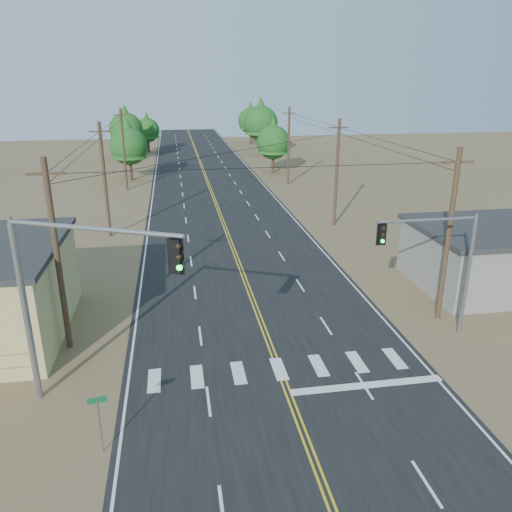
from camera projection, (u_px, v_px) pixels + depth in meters
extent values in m
plane|color=olive|center=(328.00, 497.00, 16.95)|extent=(220.00, 220.00, 0.00)
cube|color=black|center=(228.00, 236.00, 44.81)|extent=(15.00, 200.00, 0.02)
cylinder|color=gray|center=(34.00, 366.00, 23.28)|extent=(0.06, 0.06, 1.50)
cylinder|color=#4C3826|center=(57.00, 258.00, 24.79)|extent=(0.30, 0.30, 10.00)
cube|color=#4C3826|center=(45.00, 174.00, 23.38)|extent=(1.80, 0.12, 0.12)
cylinder|color=#4C3826|center=(105.00, 181.00, 43.37)|extent=(0.30, 0.30, 10.00)
cube|color=#4C3826|center=(100.00, 131.00, 41.95)|extent=(1.80, 0.12, 0.12)
cylinder|color=#4C3826|center=(124.00, 150.00, 61.94)|extent=(0.30, 0.30, 10.00)
cube|color=#4C3826|center=(121.00, 115.00, 60.53)|extent=(1.80, 0.12, 0.12)
cylinder|color=#4C3826|center=(448.00, 237.00, 28.03)|extent=(0.30, 0.30, 10.00)
cube|color=#4C3826|center=(458.00, 162.00, 26.62)|extent=(1.80, 0.12, 0.12)
cylinder|color=#4C3826|center=(337.00, 174.00, 46.61)|extent=(0.30, 0.30, 10.00)
cube|color=#4C3826|center=(339.00, 128.00, 45.20)|extent=(1.80, 0.12, 0.12)
cylinder|color=#4C3826|center=(289.00, 146.00, 65.19)|extent=(0.30, 0.30, 10.00)
cube|color=#4C3826|center=(289.00, 113.00, 63.77)|extent=(1.80, 0.12, 0.12)
cylinder|color=gray|center=(26.00, 316.00, 20.92)|extent=(0.28, 0.28, 8.02)
cylinder|color=gray|center=(10.00, 224.00, 19.57)|extent=(0.21, 0.21, 0.69)
cylinder|color=gray|center=(93.00, 229.00, 18.60)|extent=(6.76, 3.28, 0.18)
cube|color=black|center=(176.00, 255.00, 18.01)|extent=(0.51, 0.48, 1.26)
sphere|color=black|center=(178.00, 246.00, 17.71)|extent=(0.23, 0.23, 0.23)
sphere|color=black|center=(179.00, 257.00, 17.85)|extent=(0.23, 0.23, 0.23)
sphere|color=#0CE533|center=(179.00, 268.00, 17.98)|extent=(0.23, 0.23, 0.23)
cylinder|color=gray|center=(467.00, 278.00, 26.78)|extent=(0.23, 0.23, 6.58)
cylinder|color=gray|center=(476.00, 219.00, 25.68)|extent=(0.17, 0.17, 0.56)
cylinder|color=gray|center=(428.00, 220.00, 25.20)|extent=(5.39, 0.20, 0.15)
cube|color=black|center=(382.00, 234.00, 25.01)|extent=(0.33, 0.29, 1.03)
sphere|color=black|center=(384.00, 229.00, 24.75)|extent=(0.19, 0.19, 0.19)
sphere|color=black|center=(383.00, 235.00, 24.86)|extent=(0.19, 0.19, 0.19)
sphere|color=#0CE533|center=(383.00, 241.00, 24.97)|extent=(0.19, 0.19, 0.19)
cylinder|color=gray|center=(100.00, 425.00, 18.64)|extent=(0.06, 0.06, 2.41)
cube|color=#0C562D|center=(97.00, 400.00, 18.26)|extent=(0.72, 0.12, 0.24)
cylinder|color=#3F2D1E|center=(131.00, 169.00, 69.05)|extent=(0.42, 0.42, 3.06)
cone|color=#1C4E16|center=(128.00, 138.00, 67.62)|extent=(4.75, 4.75, 5.43)
sphere|color=#1C4E16|center=(129.00, 146.00, 67.99)|extent=(5.09, 5.09, 5.09)
cylinder|color=#3F2D1E|center=(128.00, 150.00, 85.95)|extent=(0.49, 0.49, 3.38)
cone|color=#1C4E16|center=(125.00, 122.00, 84.36)|extent=(5.26, 5.26, 6.01)
sphere|color=#1C4E16|center=(126.00, 130.00, 84.78)|extent=(5.64, 5.64, 5.64)
cylinder|color=#3F2D1E|center=(148.00, 145.00, 95.18)|extent=(0.49, 0.49, 2.71)
cone|color=#1C4E16|center=(147.00, 125.00, 93.91)|extent=(4.22, 4.22, 4.82)
sphere|color=#1C4E16|center=(147.00, 130.00, 94.24)|extent=(4.52, 4.52, 4.52)
cylinder|color=#3F2D1E|center=(273.00, 163.00, 74.40)|extent=(0.41, 0.41, 2.95)
cone|color=#1C4E16|center=(273.00, 135.00, 73.02)|extent=(4.58, 4.58, 5.24)
sphere|color=#1C4E16|center=(273.00, 142.00, 73.38)|extent=(4.91, 4.91, 4.91)
cylinder|color=#3F2D1E|center=(261.00, 144.00, 92.25)|extent=(0.50, 0.50, 3.74)
cone|color=#1C4E16|center=(261.00, 115.00, 90.50)|extent=(5.81, 5.81, 6.64)
sphere|color=#1C4E16|center=(261.00, 123.00, 90.95)|extent=(6.23, 6.23, 6.23)
cylinder|color=#3F2D1E|center=(251.00, 136.00, 107.05)|extent=(0.41, 0.41, 3.18)
cone|color=#1C4E16|center=(251.00, 115.00, 105.56)|extent=(4.95, 4.95, 5.65)
sphere|color=#1C4E16|center=(251.00, 121.00, 105.94)|extent=(5.30, 5.30, 5.30)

